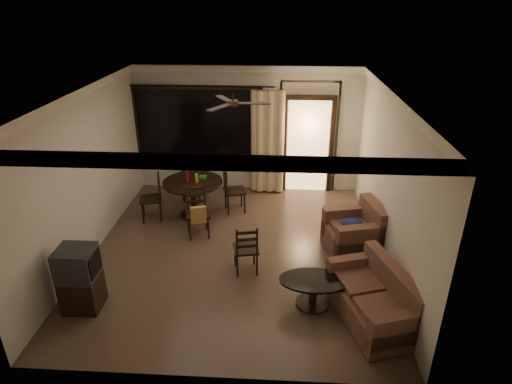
# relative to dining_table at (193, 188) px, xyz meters

# --- Properties ---
(ground) EXTENTS (5.50, 5.50, 0.00)m
(ground) POSITION_rel_dining_table_xyz_m (0.99, -1.34, -0.59)
(ground) COLOR #7F6651
(ground) RESTS_ON ground
(room_shell) EXTENTS (5.50, 6.70, 5.50)m
(room_shell) POSITION_rel_dining_table_xyz_m (1.59, 0.43, 1.24)
(room_shell) COLOR beige
(room_shell) RESTS_ON ground
(dining_table) EXTENTS (1.19, 1.19, 0.97)m
(dining_table) POSITION_rel_dining_table_xyz_m (0.00, 0.00, 0.00)
(dining_table) COLOR black
(dining_table) RESTS_ON ground
(dining_chair_west) EXTENTS (0.52, 0.52, 0.95)m
(dining_chair_west) POSITION_rel_dining_table_xyz_m (-0.81, -0.23, -0.31)
(dining_chair_west) COLOR black
(dining_chair_west) RESTS_ON ground
(dining_chair_east) EXTENTS (0.52, 0.52, 0.95)m
(dining_chair_east) POSITION_rel_dining_table_xyz_m (0.80, 0.23, -0.31)
(dining_chair_east) COLOR black
(dining_chair_east) RESTS_ON ground
(dining_chair_south) EXTENTS (0.52, 0.56, 0.95)m
(dining_chair_south) POSITION_rel_dining_table_xyz_m (0.23, -0.83, -0.28)
(dining_chair_south) COLOR black
(dining_chair_south) RESTS_ON ground
(dining_chair_north) EXTENTS (0.52, 0.52, 0.95)m
(dining_chair_north) POSITION_rel_dining_table_xyz_m (-0.22, 0.75, -0.31)
(dining_chair_north) COLOR black
(dining_chair_north) RESTS_ON ground
(tv_cabinet) EXTENTS (0.53, 0.47, 0.98)m
(tv_cabinet) POSITION_rel_dining_table_xyz_m (-1.05, -2.94, -0.09)
(tv_cabinet) COLOR black
(tv_cabinet) RESTS_ON ground
(sofa) EXTENTS (1.18, 1.63, 0.78)m
(sofa) POSITION_rel_dining_table_xyz_m (3.10, -2.94, -0.28)
(sofa) COLOR #44281F
(sofa) RESTS_ON ground
(armchair) EXTENTS (1.07, 1.07, 0.90)m
(armchair) POSITION_rel_dining_table_xyz_m (3.10, -1.21, -0.22)
(armchair) COLOR #44281F
(armchair) RESTS_ON ground
(coffee_table) EXTENTS (1.00, 0.60, 0.44)m
(coffee_table) POSITION_rel_dining_table_xyz_m (2.26, -2.68, -0.30)
(coffee_table) COLOR black
(coffee_table) RESTS_ON ground
(side_chair) EXTENTS (0.46, 0.46, 0.88)m
(side_chair) POSITION_rel_dining_table_xyz_m (1.22, -1.91, -0.33)
(side_chair) COLOR black
(side_chair) RESTS_ON ground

